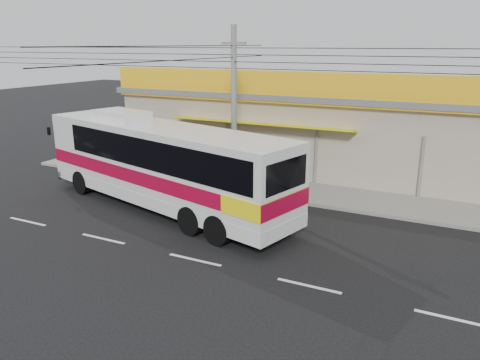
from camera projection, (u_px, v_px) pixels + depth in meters
The scene contains 8 objects.
ground at pixel (229, 234), 17.88m from camera, with size 120.00×120.00×0.00m, color black.
sidewalk at pixel (285, 190), 23.03m from camera, with size 30.00×3.20×0.15m, color gray.
lane_markings at pixel (195, 260), 15.73m from camera, with size 50.00×0.12×0.01m, color silver, non-canonical shape.
storefront_building at pixel (320, 128), 27.18m from camera, with size 22.60×9.20×5.70m.
coach_bus at pixel (165, 161), 19.93m from camera, with size 13.47×6.14×4.07m.
motorbike_red at pixel (98, 156), 27.35m from camera, with size 0.73×2.10×1.10m, color #96110A.
motorbike_dark at pixel (90, 156), 27.35m from camera, with size 0.51×1.82×1.10m, color black.
utility_pole at pixel (234, 57), 20.51m from camera, with size 34.00×14.00×7.80m.
Camera 1 is at (7.69, -14.70, 7.00)m, focal length 35.00 mm.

